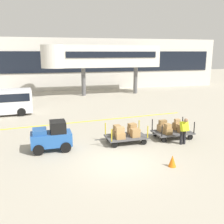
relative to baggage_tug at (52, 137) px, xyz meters
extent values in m
plane|color=#A8A08E|center=(2.97, -2.41, -0.75)|extent=(120.00, 120.00, 0.00)
cube|color=yellow|center=(0.70, 5.18, -0.75)|extent=(20.53, 2.21, 0.01)
cube|color=beige|center=(2.97, 23.59, 2.76)|extent=(45.69, 2.40, 7.02)
cube|color=black|center=(2.97, 22.34, 3.11)|extent=(43.41, 0.12, 2.80)
cube|color=silver|center=(7.95, 17.59, 3.90)|extent=(12.08, 2.20, 2.60)
cylinder|color=silver|center=(1.31, 17.59, 3.90)|extent=(3.00, 3.00, 2.60)
cube|color=black|center=(7.95, 16.45, 4.10)|extent=(10.88, 0.08, 0.70)
cylinder|color=#59595B|center=(4.63, 17.59, 0.92)|extent=(0.50, 0.50, 3.36)
cylinder|color=#59595B|center=(11.28, 17.59, 0.92)|extent=(0.50, 0.50, 3.36)
cube|color=#2659A5|center=(-0.03, 0.00, -0.12)|extent=(2.12, 1.14, 0.70)
cube|color=black|center=(0.33, 0.01, 0.53)|extent=(0.82, 1.00, 0.60)
cube|color=#225095|center=(-0.61, -0.01, 0.35)|extent=(0.72, 0.95, 0.24)
cylinder|color=black|center=(-0.73, 0.51, -0.47)|extent=(0.56, 0.19, 0.56)
cylinder|color=black|center=(-0.71, -0.54, -0.47)|extent=(0.56, 0.19, 0.56)
cylinder|color=black|center=(0.64, 0.53, -0.47)|extent=(0.56, 0.19, 0.56)
cylinder|color=black|center=(0.66, -0.51, -0.47)|extent=(0.56, 0.19, 0.56)
cube|color=#4C4C4F|center=(4.17, 0.08, -0.39)|extent=(2.33, 1.44, 0.08)
cylinder|color=gold|center=(3.10, 0.70, 0.00)|extent=(0.06, 0.06, 0.70)
cylinder|color=gold|center=(3.12, -0.59, 0.00)|extent=(0.06, 0.06, 0.70)
cylinder|color=gold|center=(5.21, 0.74, 0.00)|extent=(0.06, 0.06, 0.70)
cylinder|color=gold|center=(5.24, -0.55, 0.00)|extent=(0.06, 0.06, 0.70)
cylinder|color=black|center=(3.29, 0.66, -0.59)|extent=(0.32, 0.11, 0.32)
cylinder|color=black|center=(3.31, -0.53, -0.59)|extent=(0.32, 0.11, 0.32)
cylinder|color=black|center=(5.02, 0.69, -0.59)|extent=(0.32, 0.11, 0.32)
cylinder|color=black|center=(5.04, -0.50, -0.59)|extent=(0.32, 0.11, 0.32)
cylinder|color=#333333|center=(2.67, 0.05, -0.41)|extent=(0.70, 0.06, 0.05)
cube|color=#9E7A4C|center=(3.71, 0.36, -0.18)|extent=(0.51, 0.46, 0.34)
cube|color=#A87F4C|center=(3.71, -0.25, -0.18)|extent=(0.52, 0.50, 0.34)
cube|color=#9E7A4C|center=(4.67, 0.44, -0.16)|extent=(0.54, 0.47, 0.38)
cube|color=#A87F4C|center=(4.62, -0.19, -0.12)|extent=(0.51, 0.42, 0.47)
cube|color=#A87F4C|center=(3.71, 0.36, 0.12)|extent=(0.40, 0.39, 0.28)
cube|color=tan|center=(3.71, -0.25, 0.15)|extent=(0.48, 0.38, 0.33)
cube|color=#A87F4C|center=(4.67, 0.44, 0.15)|extent=(0.51, 0.44, 0.24)
cube|color=#4C4C4F|center=(7.16, 0.13, -0.39)|extent=(2.33, 1.44, 0.08)
cylinder|color=black|center=(6.10, 0.76, 0.00)|extent=(0.06, 0.06, 0.70)
cylinder|color=black|center=(6.12, -0.53, 0.00)|extent=(0.06, 0.06, 0.70)
cylinder|color=black|center=(8.21, 0.80, 0.00)|extent=(0.06, 0.06, 0.70)
cylinder|color=black|center=(8.23, -0.49, 0.00)|extent=(0.06, 0.06, 0.70)
cylinder|color=black|center=(6.29, 0.71, -0.59)|extent=(0.32, 0.11, 0.32)
cylinder|color=black|center=(6.31, -0.48, -0.59)|extent=(0.32, 0.11, 0.32)
cylinder|color=black|center=(8.02, 0.74, -0.59)|extent=(0.32, 0.11, 0.32)
cylinder|color=black|center=(8.04, -0.45, -0.59)|extent=(0.32, 0.11, 0.32)
cylinder|color=#333333|center=(5.67, 0.10, -0.41)|extent=(0.70, 0.06, 0.05)
cube|color=tan|center=(6.64, 0.44, -0.16)|extent=(0.60, 0.55, 0.39)
cube|color=olive|center=(6.66, -0.17, -0.18)|extent=(0.46, 0.52, 0.35)
cube|color=olive|center=(7.64, 0.47, -0.14)|extent=(0.50, 0.51, 0.42)
cube|color=olive|center=(7.62, -0.15, -0.11)|extent=(0.44, 0.42, 0.48)
cube|color=olive|center=(6.64, 0.44, 0.19)|extent=(0.48, 0.30, 0.29)
cube|color=#A87F4C|center=(6.66, -0.17, 0.13)|extent=(0.39, 0.38, 0.26)
cube|color=tan|center=(7.64, 0.47, 0.19)|extent=(0.32, 0.26, 0.26)
cylinder|color=black|center=(7.09, -1.02, -0.34)|extent=(0.16, 0.16, 0.82)
cylinder|color=black|center=(7.29, -1.02, -0.34)|extent=(0.16, 0.16, 0.82)
cube|color=#D1E51E|center=(7.19, -1.12, 0.33)|extent=(0.41, 0.43, 0.61)
sphere|color=#8C6647|center=(7.19, -1.24, 0.70)|extent=(0.22, 0.22, 0.22)
cube|color=silver|center=(-3.59, 9.29, 0.39)|extent=(4.93, 2.26, 1.90)
cube|color=black|center=(-3.59, 9.29, 0.79)|extent=(4.55, 2.27, 0.64)
cylinder|color=black|center=(-2.04, 8.53, -0.41)|extent=(0.70, 0.29, 0.68)
cone|color=orange|center=(5.17, -3.57, -0.48)|extent=(0.36, 0.36, 0.55)
camera|label=1|loc=(-0.44, -13.48, 4.34)|focal=41.76mm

